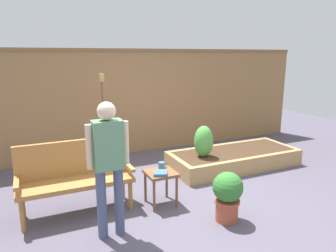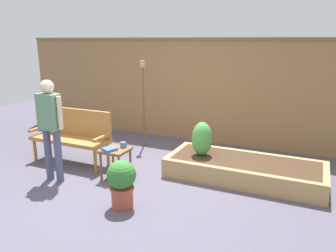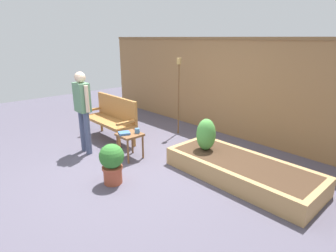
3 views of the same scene
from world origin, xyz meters
TOP-DOWN VIEW (x-y plane):
  - ground_plane at (0.00, 0.00)m, footprint 14.00×14.00m
  - fence_back at (0.00, 2.60)m, footprint 8.40×0.14m
  - garden_bench at (-1.41, 0.46)m, footprint 1.44×0.48m
  - side_table at (-0.32, 0.15)m, footprint 0.40×0.40m
  - cup_on_table at (-0.25, 0.27)m, footprint 0.13×0.09m
  - book_on_table at (-0.36, 0.06)m, footprint 0.24×0.25m
  - potted_boxwood at (0.26, -0.60)m, footprint 0.38×0.38m
  - raised_planter_bed at (1.51, 0.98)m, footprint 2.40×1.00m
  - shrub_near_bench at (0.82, 0.92)m, footprint 0.33×0.33m
  - tiki_torch at (-0.71, 1.78)m, footprint 0.10×0.10m
  - person_by_bench at (-1.14, -0.32)m, footprint 0.47×0.20m

SIDE VIEW (x-z plane):
  - ground_plane at x=0.00m, z-range 0.00..0.00m
  - raised_planter_bed at x=1.51m, z-range 0.00..0.30m
  - potted_boxwood at x=0.26m, z-range 0.04..0.68m
  - side_table at x=-0.32m, z-range 0.16..0.64m
  - book_on_table at x=-0.36m, z-range 0.48..0.52m
  - cup_on_table at x=-0.25m, z-range 0.48..0.57m
  - garden_bench at x=-1.41m, z-range 0.07..1.01m
  - shrub_near_bench at x=0.82m, z-range 0.30..0.85m
  - person_by_bench at x=-1.14m, z-range 0.15..1.71m
  - fence_back at x=0.00m, z-range 0.01..2.17m
  - tiki_torch at x=-0.71m, z-range 0.32..2.04m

